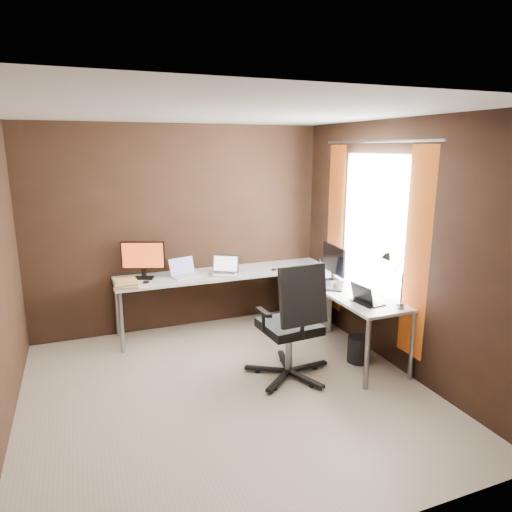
{
  "coord_description": "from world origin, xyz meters",
  "views": [
    {
      "loc": [
        -1.15,
        -3.67,
        2.22
      ],
      "look_at": [
        0.66,
        0.95,
        1.04
      ],
      "focal_mm": 32.0,
      "sensor_mm": 36.0,
      "label": 1
    }
  ],
  "objects_px": {
    "office_chair": "(291,345)",
    "drawer_pedestal": "(307,305)",
    "book_stack": "(126,284)",
    "wastebasket": "(359,349)",
    "laptop_silver": "(225,270)",
    "laptop_black_big": "(327,281)",
    "monitor_left": "(143,258)",
    "monitor_right": "(334,261)",
    "laptop_black_small": "(366,299)",
    "desk_lamp": "(393,274)",
    "laptop_white": "(184,272)"
  },
  "relations": [
    {
      "from": "laptop_white",
      "to": "wastebasket",
      "type": "relative_size",
      "value": 1.31
    },
    {
      "from": "monitor_left",
      "to": "book_stack",
      "type": "relative_size",
      "value": 1.7
    },
    {
      "from": "laptop_black_big",
      "to": "laptop_white",
      "type": "bearing_deg",
      "value": 90.19
    },
    {
      "from": "laptop_silver",
      "to": "laptop_black_big",
      "type": "relative_size",
      "value": 0.81
    },
    {
      "from": "laptop_white",
      "to": "laptop_black_small",
      "type": "bearing_deg",
      "value": -63.54
    },
    {
      "from": "laptop_white",
      "to": "office_chair",
      "type": "relative_size",
      "value": 0.3
    },
    {
      "from": "drawer_pedestal",
      "to": "laptop_silver",
      "type": "xyz_separation_m",
      "value": [
        -0.99,
        0.27,
        0.48
      ]
    },
    {
      "from": "monitor_left",
      "to": "laptop_silver",
      "type": "relative_size",
      "value": 1.2
    },
    {
      "from": "laptop_silver",
      "to": "desk_lamp",
      "type": "distance_m",
      "value": 2.06
    },
    {
      "from": "monitor_right",
      "to": "laptop_silver",
      "type": "height_order",
      "value": "monitor_right"
    },
    {
      "from": "laptop_silver",
      "to": "desk_lamp",
      "type": "height_order",
      "value": "desk_lamp"
    },
    {
      "from": "office_chair",
      "to": "laptop_white",
      "type": "bearing_deg",
      "value": 112.1
    },
    {
      "from": "drawer_pedestal",
      "to": "laptop_silver",
      "type": "distance_m",
      "value": 1.13
    },
    {
      "from": "laptop_silver",
      "to": "laptop_black_small",
      "type": "distance_m",
      "value": 1.8
    },
    {
      "from": "monitor_left",
      "to": "laptop_black_big",
      "type": "bearing_deg",
      "value": -8.95
    },
    {
      "from": "monitor_right",
      "to": "wastebasket",
      "type": "xyz_separation_m",
      "value": [
        -0.0,
        -0.58,
        -0.83
      ]
    },
    {
      "from": "drawer_pedestal",
      "to": "monitor_left",
      "type": "distance_m",
      "value": 2.08
    },
    {
      "from": "office_chair",
      "to": "laptop_silver",
      "type": "bearing_deg",
      "value": 96.0
    },
    {
      "from": "office_chair",
      "to": "drawer_pedestal",
      "type": "bearing_deg",
      "value": 51.71
    },
    {
      "from": "monitor_left",
      "to": "office_chair",
      "type": "bearing_deg",
      "value": -32.01
    },
    {
      "from": "wastebasket",
      "to": "office_chair",
      "type": "bearing_deg",
      "value": -176.8
    },
    {
      "from": "monitor_left",
      "to": "laptop_black_small",
      "type": "bearing_deg",
      "value": -21.09
    },
    {
      "from": "desk_lamp",
      "to": "monitor_right",
      "type": "bearing_deg",
      "value": 96.46
    },
    {
      "from": "laptop_black_big",
      "to": "laptop_black_small",
      "type": "bearing_deg",
      "value": -139.48
    },
    {
      "from": "monitor_left",
      "to": "book_stack",
      "type": "height_order",
      "value": "monitor_left"
    },
    {
      "from": "office_chair",
      "to": "wastebasket",
      "type": "height_order",
      "value": "office_chair"
    },
    {
      "from": "monitor_right",
      "to": "laptop_black_big",
      "type": "distance_m",
      "value": 0.27
    },
    {
      "from": "laptop_black_small",
      "to": "desk_lamp",
      "type": "distance_m",
      "value": 0.38
    },
    {
      "from": "monitor_left",
      "to": "monitor_right",
      "type": "distance_m",
      "value": 2.19
    },
    {
      "from": "laptop_silver",
      "to": "laptop_white",
      "type": "bearing_deg",
      "value": -160.22
    },
    {
      "from": "office_chair",
      "to": "book_stack",
      "type": "bearing_deg",
      "value": 134.44
    },
    {
      "from": "monitor_right",
      "to": "laptop_black_small",
      "type": "xyz_separation_m",
      "value": [
        -0.1,
        -0.78,
        -0.2
      ]
    },
    {
      "from": "laptop_silver",
      "to": "laptop_black_big",
      "type": "distance_m",
      "value": 1.26
    },
    {
      "from": "laptop_silver",
      "to": "book_stack",
      "type": "bearing_deg",
      "value": -143.14
    },
    {
      "from": "monitor_right",
      "to": "laptop_black_big",
      "type": "relative_size",
      "value": 1.04
    },
    {
      "from": "laptop_white",
      "to": "wastebasket",
      "type": "bearing_deg",
      "value": -57.85
    },
    {
      "from": "laptop_white",
      "to": "monitor_right",
      "type": "bearing_deg",
      "value": -43.84
    },
    {
      "from": "laptop_black_big",
      "to": "book_stack",
      "type": "bearing_deg",
      "value": 105.21
    },
    {
      "from": "laptop_white",
      "to": "office_chair",
      "type": "distance_m",
      "value": 1.68
    },
    {
      "from": "monitor_right",
      "to": "wastebasket",
      "type": "bearing_deg",
      "value": -174.96
    },
    {
      "from": "office_chair",
      "to": "monitor_right",
      "type": "bearing_deg",
      "value": 33.14
    },
    {
      "from": "laptop_black_small",
      "to": "desk_lamp",
      "type": "relative_size",
      "value": 0.6
    },
    {
      "from": "laptop_black_big",
      "to": "wastebasket",
      "type": "height_order",
      "value": "laptop_black_big"
    },
    {
      "from": "laptop_white",
      "to": "laptop_black_big",
      "type": "xyz_separation_m",
      "value": [
        1.38,
        -0.97,
        0.01
      ]
    },
    {
      "from": "laptop_white",
      "to": "office_chair",
      "type": "height_order",
      "value": "office_chair"
    },
    {
      "from": "book_stack",
      "to": "wastebasket",
      "type": "bearing_deg",
      "value": -28.37
    },
    {
      "from": "monitor_right",
      "to": "office_chair",
      "type": "distance_m",
      "value": 1.2
    },
    {
      "from": "laptop_black_big",
      "to": "laptop_black_small",
      "type": "height_order",
      "value": "laptop_black_big"
    },
    {
      "from": "laptop_white",
      "to": "office_chair",
      "type": "xyz_separation_m",
      "value": [
        0.71,
        -1.46,
        -0.43
      ]
    },
    {
      "from": "monitor_left",
      "to": "monitor_right",
      "type": "height_order",
      "value": "monitor_left"
    }
  ]
}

